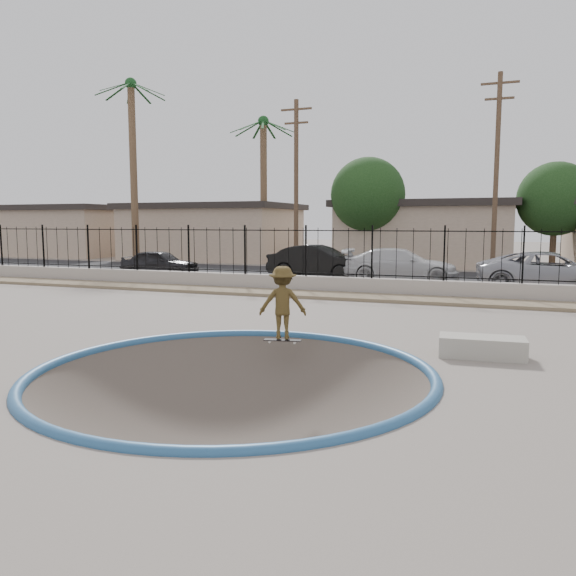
# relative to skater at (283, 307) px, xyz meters

# --- Properties ---
(ground) EXTENTS (120.00, 120.00, 2.20)m
(ground) POSITION_rel_skater_xyz_m (0.08, 10.40, -1.88)
(ground) COLOR slate
(ground) RESTS_ON ground
(bowl_pit) EXTENTS (6.84, 6.84, 1.80)m
(bowl_pit) POSITION_rel_skater_xyz_m (0.08, -2.60, -0.78)
(bowl_pit) COLOR #4C403A
(bowl_pit) RESTS_ON ground
(coping_ring) EXTENTS (7.04, 7.04, 0.20)m
(coping_ring) POSITION_rel_skater_xyz_m (0.08, -2.60, -0.78)
(coping_ring) COLOR #285785
(coping_ring) RESTS_ON ground
(rock_strip) EXTENTS (42.00, 1.60, 0.11)m
(rock_strip) POSITION_rel_skater_xyz_m (0.08, 7.60, -0.73)
(rock_strip) COLOR #8E7A5D
(rock_strip) RESTS_ON ground
(retaining_wall) EXTENTS (42.00, 0.45, 0.60)m
(retaining_wall) POSITION_rel_skater_xyz_m (0.08, 8.70, -0.48)
(retaining_wall) COLOR #A2978E
(retaining_wall) RESTS_ON ground
(fence) EXTENTS (40.00, 0.04, 1.80)m
(fence) POSITION_rel_skater_xyz_m (0.08, 8.70, 0.72)
(fence) COLOR black
(fence) RESTS_ON retaining_wall
(street) EXTENTS (90.00, 8.00, 0.04)m
(street) POSITION_rel_skater_xyz_m (0.08, 15.40, -0.77)
(street) COLOR black
(street) RESTS_ON ground
(house_west_far) EXTENTS (10.60, 8.60, 3.90)m
(house_west_far) POSITION_rel_skater_xyz_m (-27.92, 24.90, 1.19)
(house_west_far) COLOR tan
(house_west_far) RESTS_ON ground
(house_west) EXTENTS (11.60, 8.60, 3.90)m
(house_west) POSITION_rel_skater_xyz_m (-14.92, 24.90, 1.19)
(house_west) COLOR tan
(house_west) RESTS_ON ground
(house_center) EXTENTS (10.60, 8.60, 3.90)m
(house_center) POSITION_rel_skater_xyz_m (0.08, 24.90, 1.19)
(house_center) COLOR tan
(house_center) RESTS_ON ground
(palm_left) EXTENTS (2.30, 2.30, 11.30)m
(palm_left) POSITION_rel_skater_xyz_m (-16.92, 18.40, 7.17)
(palm_left) COLOR brown
(palm_left) RESTS_ON ground
(palm_mid) EXTENTS (2.30, 2.30, 9.30)m
(palm_mid) POSITION_rel_skater_xyz_m (-9.92, 22.40, 5.90)
(palm_mid) COLOR brown
(palm_mid) RESTS_ON ground
(utility_pole_left) EXTENTS (1.70, 0.24, 9.00)m
(utility_pole_left) POSITION_rel_skater_xyz_m (-5.92, 17.40, 3.92)
(utility_pole_left) COLOR #473323
(utility_pole_left) RESTS_ON ground
(utility_pole_mid) EXTENTS (1.70, 0.24, 9.50)m
(utility_pole_mid) POSITION_rel_skater_xyz_m (4.08, 17.40, 4.17)
(utility_pole_mid) COLOR #473323
(utility_pole_mid) RESTS_ON ground
(street_tree_left) EXTENTS (4.32, 4.32, 6.36)m
(street_tree_left) POSITION_rel_skater_xyz_m (-2.92, 21.40, 3.40)
(street_tree_left) COLOR #473323
(street_tree_left) RESTS_ON ground
(street_tree_mid) EXTENTS (3.96, 3.96, 5.83)m
(street_tree_mid) POSITION_rel_skater_xyz_m (7.08, 22.40, 3.05)
(street_tree_mid) COLOR #473323
(street_tree_mid) RESTS_ON ground
(skater) EXTENTS (1.15, 0.88, 1.57)m
(skater) POSITION_rel_skater_xyz_m (0.00, 0.00, 0.00)
(skater) COLOR brown
(skater) RESTS_ON ground
(skateboard) EXTENTS (0.83, 0.36, 0.07)m
(skateboard) POSITION_rel_skater_xyz_m (-0.00, 0.00, -0.73)
(skateboard) COLOR black
(skateboard) RESTS_ON ground
(concrete_ledge) EXTENTS (1.65, 0.81, 0.40)m
(concrete_ledge) POSITION_rel_skater_xyz_m (4.08, 0.14, -0.58)
(concrete_ledge) COLOR #A49F91
(concrete_ledge) RESTS_ON ground
(car_a) EXTENTS (3.81, 1.75, 1.27)m
(car_a) POSITION_rel_skater_xyz_m (-10.84, 11.80, -0.12)
(car_a) COLOR black
(car_a) RESTS_ON street
(car_b) EXTENTS (4.74, 1.98, 1.52)m
(car_b) POSITION_rel_skater_xyz_m (-3.39, 13.40, 0.01)
(car_b) COLOR black
(car_b) RESTS_ON street
(car_c) EXTENTS (5.11, 2.46, 1.44)m
(car_c) POSITION_rel_skater_xyz_m (0.34, 13.40, -0.03)
(car_c) COLOR silver
(car_c) RESTS_ON street
(car_d) EXTENTS (5.52, 2.96, 1.48)m
(car_d) POSITION_rel_skater_xyz_m (6.19, 11.80, -0.01)
(car_d) COLOR #9FA0A8
(car_d) RESTS_ON street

